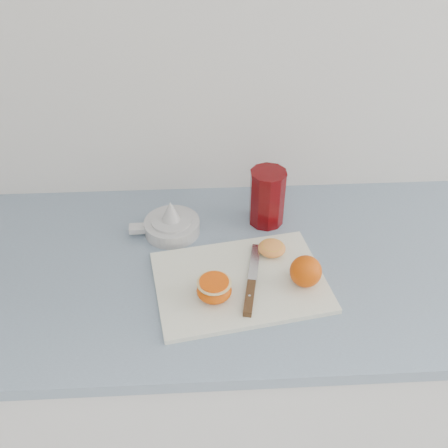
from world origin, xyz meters
name	(u,v)px	position (x,y,z in m)	size (l,w,h in m)	color
counter	(224,376)	(-0.14, 1.70, 0.45)	(2.33, 0.64, 0.89)	silver
cutting_board	(240,282)	(-0.11, 1.62, 0.90)	(0.36, 0.26, 0.01)	silver
whole_orange	(306,271)	(0.03, 1.61, 0.94)	(0.07, 0.07, 0.07)	#EB420C
half_orange	(214,289)	(-0.17, 1.58, 0.92)	(0.07, 0.07, 0.05)	#EB420C
squeezed_shell	(272,248)	(-0.03, 1.71, 0.92)	(0.06, 0.06, 0.03)	orange
paring_knife	(250,291)	(-0.09, 1.58, 0.91)	(0.06, 0.22, 0.01)	#4B321C
citrus_juicer	(171,224)	(-0.26, 1.81, 0.92)	(0.17, 0.14, 0.09)	silver
red_tumbler	(267,199)	(-0.03, 1.84, 0.96)	(0.09, 0.09, 0.15)	#5C0609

